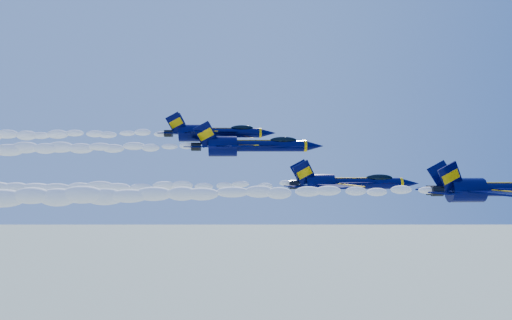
{
  "coord_description": "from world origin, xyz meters",
  "views": [
    {
      "loc": [
        -7.87,
        -67.71,
        155.71
      ],
      "look_at": [
        -4.46,
        0.73,
        153.92
      ],
      "focal_mm": 35.0,
      "sensor_mm": 36.0,
      "label": 1
    }
  ],
  "objects_px": {
    "jet_lead": "(497,189)",
    "jet_second": "(346,183)",
    "jet_third": "(249,146)",
    "jet_fourth": "(213,132)"
  },
  "relations": [
    {
      "from": "jet_lead",
      "to": "jet_second",
      "type": "xyz_separation_m",
      "value": [
        -14.35,
        11.1,
        -0.11
      ]
    },
    {
      "from": "jet_third",
      "to": "jet_fourth",
      "type": "distance_m",
      "value": 8.05
    },
    {
      "from": "jet_lead",
      "to": "jet_third",
      "type": "bearing_deg",
      "value": 141.62
    },
    {
      "from": "jet_lead",
      "to": "jet_third",
      "type": "height_order",
      "value": "jet_third"
    },
    {
      "from": "jet_third",
      "to": "jet_fourth",
      "type": "height_order",
      "value": "jet_fourth"
    },
    {
      "from": "jet_second",
      "to": "jet_fourth",
      "type": "distance_m",
      "value": 24.71
    },
    {
      "from": "jet_third",
      "to": "jet_fourth",
      "type": "relative_size",
      "value": 1.12
    },
    {
      "from": "jet_second",
      "to": "jet_third",
      "type": "height_order",
      "value": "jet_third"
    },
    {
      "from": "jet_third",
      "to": "jet_second",
      "type": "bearing_deg",
      "value": -39.12
    },
    {
      "from": "jet_lead",
      "to": "jet_fourth",
      "type": "distance_m",
      "value": 42.37
    }
  ]
}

